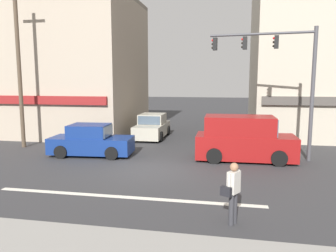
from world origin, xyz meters
The scene contains 10 objects.
ground_plane centered at (0.00, 0.00, 0.00)m, with size 120.00×120.00×0.00m, color #333335.
lane_marking_stripe centered at (0.00, -3.50, 0.00)m, with size 9.00×0.24×0.01m, color silver.
building_left_block centered at (-10.15, 8.85, 4.75)m, with size 13.56×8.55×9.50m.
utility_pole_near_left centered at (-8.22, 3.15, 4.47)m, with size 1.40×0.22×8.64m.
utility_pole_far_right centered at (7.88, 7.76, 4.16)m, with size 1.40×0.22×8.03m.
traffic_light_mast centered at (5.71, 2.97, 4.30)m, with size 4.86×0.75×6.20m.
van_waiting_far centered at (3.94, 2.35, 1.01)m, with size 4.63×2.11×2.11m.
sedan_crossing_center centered at (-3.58, 1.96, 0.71)m, with size 4.22×2.11×1.58m.
sedan_parked_curbside centered at (-1.74, 7.52, 0.71)m, with size 1.90×4.11×1.58m.
pedestrian_foreground_with_bag centered at (3.42, -4.91, 0.95)m, with size 0.53×0.63×1.67m.
Camera 1 is at (3.29, -13.31, 3.79)m, focal length 35.00 mm.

